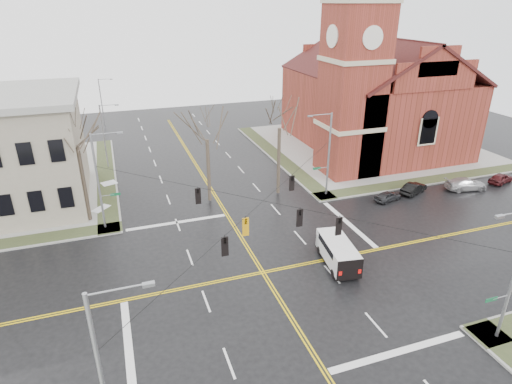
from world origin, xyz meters
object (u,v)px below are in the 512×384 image
object	(u,v)px
streetlight_north_b	(102,101)
tree_nw_far	(76,142)
parked_car_c	(466,184)
signal_pole_ne	(327,152)
tree_ne	(280,124)
streetlight_north_a	(105,134)
church	(371,89)
parked_car_d	(501,178)
tree_nw_near	(207,135)
signal_pole_sw	(105,373)
parked_car_b	(414,188)
cargo_van	(337,250)
signal_pole_nw	(100,179)
parked_car_a	(388,196)

from	to	relation	value
streetlight_north_b	tree_nw_far	xyz separation A→B (m)	(-2.20, -34.40, 3.49)
parked_car_c	tree_nw_far	bearing A→B (deg)	91.31
signal_pole_ne	tree_ne	bearing A→B (deg)	155.64
signal_pole_ne	streetlight_north_a	distance (m)	27.48
church	parked_car_d	size ratio (longest dim) A/B	7.77
streetlight_north_a	tree_nw_near	bearing A→B (deg)	-54.74
tree_nw_near	church	bearing A→B (deg)	22.52
parked_car_c	tree_ne	xyz separation A→B (m)	(-20.40, 5.80, 7.23)
tree_nw_near	parked_car_d	bearing A→B (deg)	-10.51
church	signal_pole_sw	distance (m)	51.29
tree_nw_near	tree_ne	world-z (taller)	tree_ne
parked_car_b	cargo_van	bearing A→B (deg)	98.74
cargo_van	tree_nw_near	size ratio (longest dim) A/B	0.55
parked_car_c	tree_nw_near	world-z (taller)	tree_nw_near
streetlight_north_a	streetlight_north_b	xyz separation A→B (m)	(0.00, 20.00, 0.00)
parked_car_b	signal_pole_nw	bearing A→B (deg)	61.39
cargo_van	parked_car_d	xyz separation A→B (m)	(26.31, 8.62, -0.57)
parked_car_c	parked_car_d	bearing A→B (deg)	-78.44
tree_ne	parked_car_d	bearing A→B (deg)	-12.32
parked_car_c	parked_car_d	distance (m)	5.31
parked_car_b	parked_car_c	distance (m)	6.30
signal_pole_sw	parked_car_b	world-z (taller)	signal_pole_sw
signal_pole_ne	streetlight_north_b	xyz separation A→B (m)	(-21.97, 36.50, -0.48)
cargo_van	parked_car_b	bearing A→B (deg)	41.19
signal_pole_ne	streetlight_north_b	bearing A→B (deg)	121.05
signal_pole_sw	streetlight_north_b	distance (m)	59.51
signal_pole_ne	parked_car_a	size ratio (longest dim) A/B	2.85
cargo_van	tree_nw_far	world-z (taller)	tree_nw_far
church	cargo_van	size ratio (longest dim) A/B	5.02
tree_nw_near	tree_ne	xyz separation A→B (m)	(7.56, -0.56, 0.67)
cargo_van	tree_ne	bearing A→B (deg)	96.15
cargo_van	tree_nw_far	distance (m)	24.64
parked_car_d	tree_nw_near	size ratio (longest dim) A/B	0.36
church	streetlight_north_a	size ratio (longest dim) A/B	3.44
signal_pole_nw	tree_nw_far	size ratio (longest dim) A/B	0.82
parked_car_a	parked_car_c	size ratio (longest dim) A/B	0.68
streetlight_north_a	parked_car_d	distance (m)	47.62
signal_pole_nw	parked_car_d	size ratio (longest dim) A/B	2.54
signal_pole_nw	tree_nw_near	distance (m)	11.03
tree_ne	signal_pole_nw	bearing A→B (deg)	-173.36
signal_pole_nw	parked_car_d	world-z (taller)	signal_pole_nw
streetlight_north_a	parked_car_b	world-z (taller)	streetlight_north_a
cargo_van	parked_car_c	xyz separation A→B (m)	(21.00, 8.43, -0.50)
parked_car_b	tree_nw_far	size ratio (longest dim) A/B	0.34
signal_pole_nw	tree_nw_near	size ratio (longest dim) A/B	0.90
streetlight_north_a	parked_car_d	xyz separation A→B (m)	(43.04, -20.02, -3.87)
signal_pole_ne	signal_pole_nw	distance (m)	22.64
signal_pole_ne	parked_car_a	world-z (taller)	signal_pole_ne
streetlight_north_a	parked_car_a	distance (m)	34.31
streetlight_north_a	signal_pole_nw	bearing A→B (deg)	-92.32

